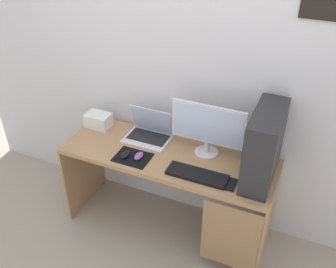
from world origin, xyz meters
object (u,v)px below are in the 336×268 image
(pc_tower, at_px, (264,146))
(monitor, at_px, (208,128))
(laptop, at_px, (149,132))
(projector, at_px, (98,120))
(keyboard, at_px, (197,175))
(cell_phone, at_px, (231,184))
(mouse_left, at_px, (139,156))
(mouse_right, at_px, (125,155))

(pc_tower, distance_m, monitor, 0.43)
(laptop, xyz_separation_m, projector, (-0.45, -0.01, 0.01))
(monitor, distance_m, keyboard, 0.34)
(monitor, distance_m, laptop, 0.51)
(pc_tower, relative_size, projector, 2.52)
(cell_phone, bearing_deg, monitor, 134.49)
(mouse_left, xyz_separation_m, cell_phone, (0.69, -0.02, -0.02))
(projector, bearing_deg, mouse_left, -27.39)
(monitor, xyz_separation_m, laptop, (-0.48, 0.02, -0.17))
(monitor, relative_size, keyboard, 1.28)
(monitor, relative_size, laptop, 1.54)
(keyboard, relative_size, mouse_left, 4.38)
(pc_tower, xyz_separation_m, laptop, (-0.89, 0.13, -0.20))
(pc_tower, xyz_separation_m, mouse_left, (-0.84, -0.14, -0.23))
(monitor, distance_m, mouse_left, 0.53)
(pc_tower, height_order, laptop, pc_tower)
(keyboard, relative_size, mouse_right, 4.38)
(keyboard, height_order, mouse_left, mouse_left)
(mouse_left, bearing_deg, keyboard, -2.52)
(pc_tower, height_order, monitor, pc_tower)
(mouse_left, relative_size, mouse_right, 1.00)
(mouse_right, bearing_deg, mouse_left, 14.74)
(monitor, height_order, mouse_right, monitor)
(pc_tower, xyz_separation_m, monitor, (-0.41, 0.11, -0.03))
(keyboard, xyz_separation_m, mouse_left, (-0.46, 0.02, 0.01))
(monitor, xyz_separation_m, mouse_left, (-0.43, -0.25, -0.20))
(laptop, bearing_deg, projector, -178.40)
(keyboard, bearing_deg, projector, 163.70)
(pc_tower, relative_size, mouse_left, 5.25)
(projector, xyz_separation_m, cell_phone, (1.19, -0.28, -0.05))
(mouse_right, relative_size, cell_phone, 0.74)
(mouse_left, relative_size, cell_phone, 0.74)
(laptop, relative_size, cell_phone, 2.69)
(monitor, xyz_separation_m, cell_phone, (0.26, -0.27, -0.22))
(projector, height_order, cell_phone, projector)
(mouse_right, bearing_deg, cell_phone, 0.70)
(keyboard, bearing_deg, monitor, 95.95)
(laptop, bearing_deg, mouse_left, -79.48)
(monitor, bearing_deg, cell_phone, -45.51)
(pc_tower, relative_size, keyboard, 1.20)
(pc_tower, bearing_deg, monitor, 165.53)
(monitor, bearing_deg, laptop, 177.47)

